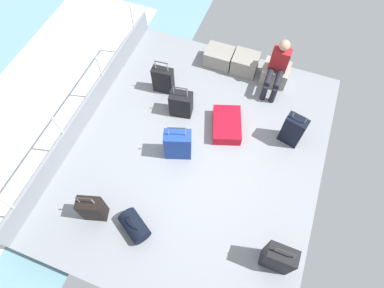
{
  "coord_description": "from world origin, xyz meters",
  "views": [
    {
      "loc": [
        0.86,
        -2.52,
        5.09
      ],
      "look_at": [
        -0.08,
        -0.01,
        0.25
      ],
      "focal_mm": 29.8,
      "sensor_mm": 36.0,
      "label": 1
    }
  ],
  "objects": [
    {
      "name": "railing_port",
      "position": [
        -2.17,
        0.0,
        0.78
      ],
      "size": [
        0.04,
        4.2,
        1.02
      ],
      "color": "silver",
      "rests_on": "ground_plane"
    },
    {
      "name": "passenger_seated",
      "position": [
        0.9,
        1.96,
        0.56
      ],
      "size": [
        0.34,
        0.66,
        1.08
      ],
      "color": "maroon",
      "rests_on": "ground_plane"
    },
    {
      "name": "suitcase_2",
      "position": [
        -1.1,
        1.1,
        0.29
      ],
      "size": [
        0.41,
        0.21,
        0.78
      ],
      "color": "black",
      "rests_on": "ground_plane"
    },
    {
      "name": "suitcase_4",
      "position": [
        -0.29,
        -0.14,
        0.32
      ],
      "size": [
        0.51,
        0.38,
        0.86
      ],
      "color": "navy",
      "rests_on": "ground_plane"
    },
    {
      "name": "duffel_bag",
      "position": [
        -0.42,
        -1.63,
        0.15
      ],
      "size": [
        0.58,
        0.52,
        0.44
      ],
      "color": "black",
      "rests_on": "ground_plane"
    },
    {
      "name": "cargo_crate_0",
      "position": [
        -0.3,
        2.18,
        0.17
      ],
      "size": [
        0.6,
        0.45,
        0.35
      ],
      "color": "gray",
      "rests_on": "ground_plane"
    },
    {
      "name": "suitcase_3",
      "position": [
        -1.11,
        -1.65,
        0.3
      ],
      "size": [
        0.41,
        0.31,
        0.78
      ],
      "color": "black",
      "rests_on": "ground_plane"
    },
    {
      "name": "suitcase_1",
      "position": [
        -0.57,
        0.72,
        0.27
      ],
      "size": [
        0.44,
        0.31,
        0.74
      ],
      "color": "black",
      "rests_on": "ground_plane"
    },
    {
      "name": "suitcase_5",
      "position": [
        1.74,
        -1.36,
        0.34
      ],
      "size": [
        0.42,
        0.25,
        0.82
      ],
      "color": "black",
      "rests_on": "ground_plane"
    },
    {
      "name": "ground_plane",
      "position": [
        0.0,
        0.0,
        -0.03
      ],
      "size": [
        4.4,
        5.2,
        0.06
      ],
      "primitive_type": "cube",
      "color": "gray"
    },
    {
      "name": "cargo_crate_1",
      "position": [
        0.26,
        2.17,
        0.2
      ],
      "size": [
        0.54,
        0.46,
        0.39
      ],
      "color": "gray",
      "rests_on": "ground_plane"
    },
    {
      "name": "suitcase_6",
      "position": [
        0.35,
        0.67,
        0.11
      ],
      "size": [
        0.72,
        0.86,
        0.23
      ],
      "color": "#B70C1E",
      "rests_on": "ground_plane"
    },
    {
      "name": "cargo_crate_2",
      "position": [
        0.9,
        2.14,
        0.19
      ],
      "size": [
        0.55,
        0.46,
        0.38
      ],
      "color": "gray",
      "rests_on": "ground_plane"
    },
    {
      "name": "suitcase_0",
      "position": [
        1.49,
        0.83,
        0.34
      ],
      "size": [
        0.41,
        0.29,
        0.8
      ],
      "color": "black",
      "rests_on": "ground_plane"
    },
    {
      "name": "gunwale_port",
      "position": [
        -2.17,
        0.0,
        0.23
      ],
      "size": [
        0.06,
        5.2,
        0.45
      ],
      "primitive_type": "cube",
      "color": "gray",
      "rests_on": "ground_plane"
    },
    {
      "name": "sea_wake",
      "position": [
        -3.6,
        0.0,
        -0.34
      ],
      "size": [
        12.0,
        12.0,
        0.01
      ],
      "color": "#6B99A8",
      "rests_on": "ground_plane"
    }
  ]
}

